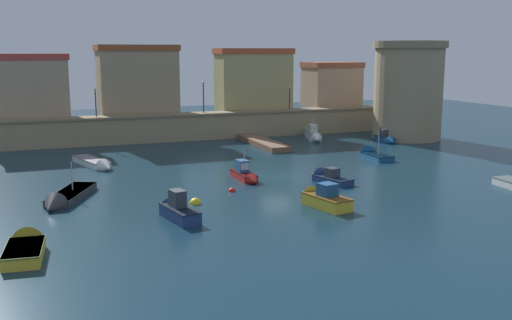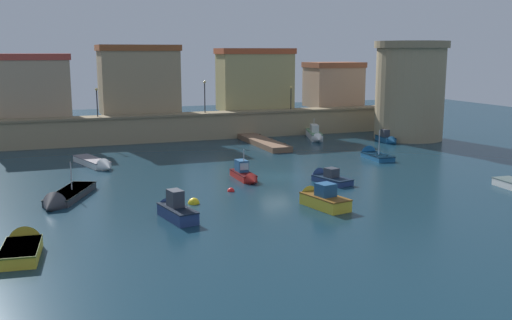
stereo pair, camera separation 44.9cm
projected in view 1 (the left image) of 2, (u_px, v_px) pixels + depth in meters
ground_plane at (276, 177)px, 48.90m from camera, size 130.35×130.35×0.00m
quay_wall at (201, 126)px, 69.70m from camera, size 51.91×2.80×3.14m
old_town_backdrop at (187, 81)px, 71.89m from camera, size 46.77×5.87×8.13m
fortress_tower at (408, 90)px, 69.20m from camera, size 8.58×8.58×11.44m
pier_dock at (262, 142)px, 65.48m from camera, size 2.28×11.17×0.70m
quay_lamp_0 at (95, 97)px, 64.81m from camera, size 0.32×0.32×3.17m
quay_lamp_1 at (203, 92)px, 69.11m from camera, size 0.32×0.32×3.73m
quay_lamp_2 at (290, 93)px, 73.11m from camera, size 0.32×0.32×2.91m
moored_boat_0 at (326, 177)px, 47.19m from camera, size 2.54×4.39×1.70m
moored_boat_1 at (96, 164)px, 53.01m from camera, size 3.36×6.97×1.38m
moored_boat_2 at (26, 247)px, 30.30m from camera, size 2.21×4.65×1.69m
moored_boat_3 at (314, 135)px, 69.80m from camera, size 3.52×7.38×2.59m
moored_boat_4 at (176, 209)px, 36.81m from camera, size 2.11×4.66×2.05m
moored_boat_5 at (386, 138)px, 67.47m from camera, size 1.83×4.40×1.70m
moored_boat_6 at (372, 155)px, 57.89m from camera, size 1.94×4.77×3.45m
moored_boat_8 at (64, 199)px, 40.57m from camera, size 4.53×7.36×3.10m
moored_boat_9 at (246, 174)px, 47.63m from camera, size 1.22×4.43×2.76m
moored_boat_10 at (321, 198)px, 39.70m from camera, size 2.48×4.78×2.02m
mooring_buoy_0 at (232, 191)px, 43.87m from camera, size 0.54×0.54×0.54m
mooring_buoy_1 at (195, 204)px, 40.32m from camera, size 0.80×0.80×0.80m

